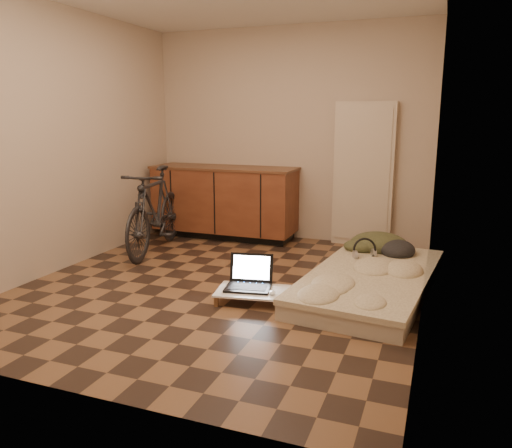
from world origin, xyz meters
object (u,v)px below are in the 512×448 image
at_px(futon, 371,281).
at_px(lap_desk, 253,292).
at_px(laptop, 249,281).
at_px(bicycle, 155,206).

xyz_separation_m(futon, lap_desk, (-0.89, -0.63, -0.00)).
xyz_separation_m(futon, laptop, (-0.95, -0.56, 0.06)).
relative_size(futon, laptop, 4.93).
relative_size(bicycle, lap_desk, 2.50).
distance_m(bicycle, futon, 2.58).
distance_m(futon, laptop, 1.11).
height_order(bicycle, futon, bicycle).
relative_size(bicycle, laptop, 3.81).
height_order(bicycle, lap_desk, bicycle).
height_order(futon, laptop, laptop).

